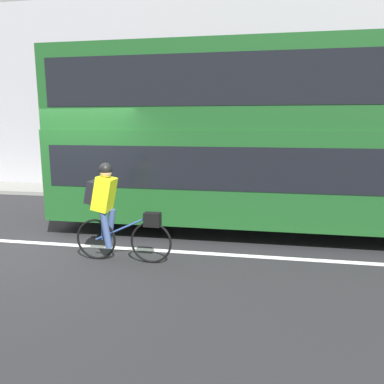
{
  "coord_description": "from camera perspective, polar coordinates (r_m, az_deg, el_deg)",
  "views": [
    {
      "loc": [
        3.51,
        -6.2,
        2.25
      ],
      "look_at": [
        2.31,
        0.36,
        1.0
      ],
      "focal_mm": 35.0,
      "sensor_mm": 36.0,
      "label": 1
    }
  ],
  "objects": [
    {
      "name": "ground_plane",
      "position": [
        7.47,
        -18.42,
        -7.47
      ],
      "size": [
        80.0,
        80.0,
        0.0
      ],
      "primitive_type": "plane",
      "color": "#232326"
    },
    {
      "name": "sidewalk_curb",
      "position": [
        11.95,
        -6.92,
        -0.04
      ],
      "size": [
        60.0,
        1.73,
        0.11
      ],
      "color": "gray",
      "rests_on": "ground_plane"
    },
    {
      "name": "road_center_line",
      "position": [
        7.41,
        -18.68,
        -7.6
      ],
      "size": [
        50.0,
        0.14,
        0.01
      ],
      "primitive_type": "cube",
      "color": "silver",
      "rests_on": "ground_plane"
    },
    {
      "name": "building_facade",
      "position": [
        12.75,
        -5.85,
        14.37
      ],
      "size": [
        60.0,
        0.3,
        6.2
      ],
      "color": "#9E9EA3",
      "rests_on": "ground_plane"
    },
    {
      "name": "bus",
      "position": [
        7.82,
        14.75,
        8.85
      ],
      "size": [
        9.49,
        2.48,
        3.68
      ],
      "color": "black",
      "rests_on": "ground_plane"
    },
    {
      "name": "cyclist_on_bike",
      "position": [
        6.17,
        -12.1,
        -2.52
      ],
      "size": [
        1.63,
        0.32,
        1.62
      ],
      "color": "black",
      "rests_on": "ground_plane"
    }
  ]
}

